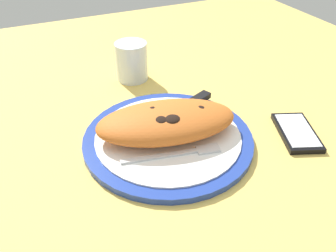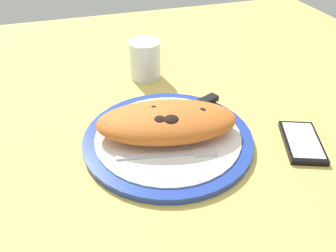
# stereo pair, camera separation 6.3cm
# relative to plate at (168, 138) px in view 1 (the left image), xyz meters

# --- Properties ---
(ground_plane) EXTENTS (1.50, 1.50, 0.03)m
(ground_plane) POSITION_rel_plate_xyz_m (0.00, 0.00, -0.02)
(ground_plane) COLOR #DBB756
(plate) EXTENTS (0.31, 0.31, 0.02)m
(plate) POSITION_rel_plate_xyz_m (0.00, 0.00, 0.00)
(plate) COLOR #233D99
(plate) RESTS_ON ground_plane
(calzone) EXTENTS (0.27, 0.18, 0.05)m
(calzone) POSITION_rel_plate_xyz_m (-0.00, 0.01, 0.03)
(calzone) COLOR #C16023
(calzone) RESTS_ON plate
(fork) EXTENTS (0.17, 0.05, 0.00)m
(fork) POSITION_rel_plate_xyz_m (-0.00, -0.06, 0.01)
(fork) COLOR silver
(fork) RESTS_ON plate
(knife) EXTENTS (0.21, 0.11, 0.01)m
(knife) POSITION_rel_plate_xyz_m (0.06, 0.06, 0.01)
(knife) COLOR silver
(knife) RESTS_ON plate
(smartphone) EXTENTS (0.10, 0.13, 0.01)m
(smartphone) POSITION_rel_plate_xyz_m (0.23, -0.08, -0.00)
(smartphone) COLOR black
(smartphone) RESTS_ON ground_plane
(water_glass) EXTENTS (0.07, 0.07, 0.09)m
(water_glass) POSITION_rel_plate_xyz_m (0.02, 0.26, 0.03)
(water_glass) COLOR silver
(water_glass) RESTS_ON ground_plane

